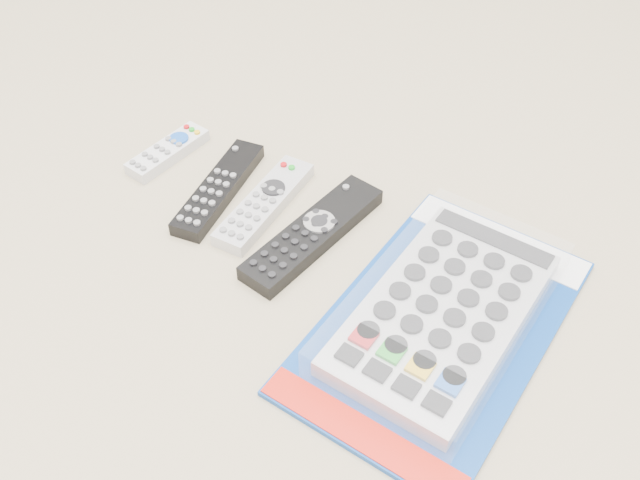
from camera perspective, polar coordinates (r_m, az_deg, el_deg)
The scene contains 5 objects.
remote_small_grey at distance 1.03m, azimuth -12.10°, elevation 6.95°, with size 0.06×0.13×0.02m.
remote_slim_black at distance 0.96m, azimuth -8.11°, elevation 4.10°, with size 0.06×0.19×0.02m.
remote_silver_dvd at distance 0.93m, azimuth -4.47°, elevation 2.94°, with size 0.05×0.18×0.02m.
remote_large_black at distance 0.88m, azimuth -0.59°, elevation 0.53°, with size 0.09×0.23×0.02m.
jumbo_remote_packaged at distance 0.80m, azimuth 9.84°, elevation -5.62°, with size 0.26×0.39×0.05m.
Camera 1 is at (0.33, -0.53, 0.63)m, focal length 40.00 mm.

